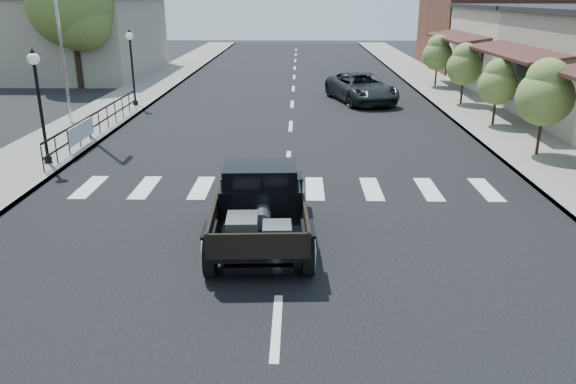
{
  "coord_description": "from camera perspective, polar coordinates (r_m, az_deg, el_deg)",
  "views": [
    {
      "loc": [
        0.35,
        -10.95,
        5.15
      ],
      "look_at": [
        0.11,
        0.9,
        1.0
      ],
      "focal_mm": 35.0,
      "sensor_mm": 36.0,
      "label": 1
    }
  ],
  "objects": [
    {
      "name": "ground",
      "position": [
        12.1,
        -0.61,
        -5.88
      ],
      "size": [
        120.0,
        120.0,
        0.0
      ],
      "primitive_type": "plane",
      "color": "black",
      "rests_on": "ground"
    },
    {
      "name": "road",
      "position": [
        26.45,
        0.38,
        8.1
      ],
      "size": [
        14.0,
        80.0,
        0.02
      ],
      "primitive_type": "cube",
      "color": "black",
      "rests_on": "ground"
    },
    {
      "name": "road_markings",
      "position": [
        21.57,
        0.19,
        5.49
      ],
      "size": [
        12.0,
        60.0,
        0.06
      ],
      "primitive_type": null,
      "color": "silver",
      "rests_on": "ground"
    },
    {
      "name": "sidewalk_left",
      "position": [
        27.88,
        -17.55,
        7.93
      ],
      "size": [
        3.0,
        80.0,
        0.15
      ],
      "primitive_type": "cube",
      "color": "gray",
      "rests_on": "ground"
    },
    {
      "name": "sidewalk_right",
      "position": [
        27.67,
        18.44,
        7.75
      ],
      "size": [
        3.0,
        80.0,
        0.15
      ],
      "primitive_type": "cube",
      "color": "gray",
      "rests_on": "ground"
    },
    {
      "name": "low_building_left",
      "position": [
        41.95,
        -21.01,
        14.46
      ],
      "size": [
        10.0,
        12.0,
        5.0
      ],
      "primitive_type": "cube",
      "color": "#9F9686",
      "rests_on": "ground"
    },
    {
      "name": "storefront_far",
      "position": [
        36.17,
        25.73,
        12.87
      ],
      "size": [
        10.0,
        9.0,
        4.5
      ],
      "primitive_type": "cube",
      "color": "#BFB7A2",
      "rests_on": "ground"
    },
    {
      "name": "far_building_right",
      "position": [
        45.57,
        21.43,
        15.97
      ],
      "size": [
        11.0,
        10.0,
        7.0
      ],
      "primitive_type": "cube",
      "color": "brown",
      "rests_on": "ground"
    },
    {
      "name": "railing",
      "position": [
        22.75,
        -18.66,
        6.88
      ],
      "size": [
        0.08,
        10.0,
        1.0
      ],
      "primitive_type": null,
      "color": "black",
      "rests_on": "sidewalk_left"
    },
    {
      "name": "banner",
      "position": [
        20.94,
        -20.16,
        5.14
      ],
      "size": [
        0.04,
        2.2,
        0.6
      ],
      "primitive_type": null,
      "color": "silver",
      "rests_on": "sidewalk_left"
    },
    {
      "name": "lamp_post_b",
      "position": [
        19.0,
        -23.84,
        7.87
      ],
      "size": [
        0.36,
        0.36,
        3.53
      ],
      "primitive_type": null,
      "color": "black",
      "rests_on": "sidewalk_left"
    },
    {
      "name": "lamp_post_c",
      "position": [
        28.28,
        -15.53,
        12.05
      ],
      "size": [
        0.36,
        0.36,
        3.53
      ],
      "primitive_type": null,
      "color": "black",
      "rests_on": "sidewalk_left"
    },
    {
      "name": "big_tree_far",
      "position": [
        35.4,
        -20.94,
        15.57
      ],
      "size": [
        4.89,
        4.89,
        7.18
      ],
      "primitive_type": null,
      "color": "#52652B",
      "rests_on": "ground"
    },
    {
      "name": "small_tree_b",
      "position": [
        20.25,
        24.49,
        7.69
      ],
      "size": [
        1.82,
        1.82,
        3.04
      ],
      "primitive_type": null,
      "color": "olive",
      "rests_on": "sidewalk_right"
    },
    {
      "name": "small_tree_c",
      "position": [
        24.45,
        20.4,
        9.37
      ],
      "size": [
        1.54,
        1.54,
        2.57
      ],
      "primitive_type": null,
      "color": "olive",
      "rests_on": "sidewalk_right"
    },
    {
      "name": "small_tree_d",
      "position": [
        29.0,
        17.4,
        11.31
      ],
      "size": [
        1.68,
        1.68,
        2.8
      ],
      "primitive_type": null,
      "color": "olive",
      "rests_on": "sidewalk_right"
    },
    {
      "name": "small_tree_e",
      "position": [
        34.34,
        14.9,
        12.68
      ],
      "size": [
        1.69,
        1.69,
        2.82
      ],
      "primitive_type": null,
      "color": "olive",
      "rests_on": "sidewalk_right"
    },
    {
      "name": "hotrod_pickup",
      "position": [
        12.31,
        -2.82,
        -1.16
      ],
      "size": [
        2.52,
        5.02,
        1.7
      ],
      "primitive_type": null,
      "rotation": [
        0.0,
        0.0,
        0.05
      ],
      "color": "black",
      "rests_on": "ground"
    },
    {
      "name": "second_car",
      "position": [
        29.21,
        7.46,
        10.44
      ],
      "size": [
        3.75,
        5.71,
        1.46
      ],
      "primitive_type": "imported",
      "rotation": [
        0.0,
        0.0,
        0.27
      ],
      "color": "black",
      "rests_on": "ground"
    }
  ]
}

